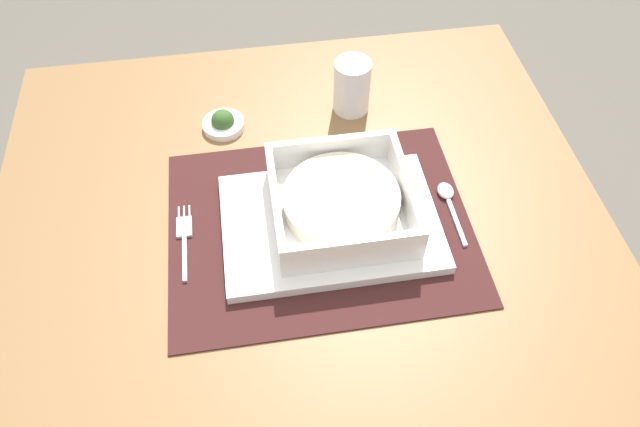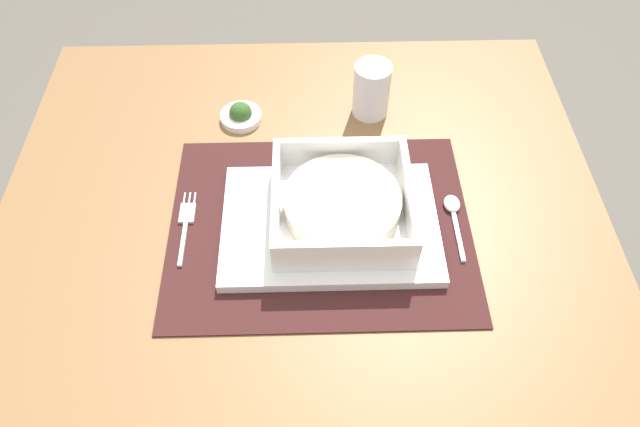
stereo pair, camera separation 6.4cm
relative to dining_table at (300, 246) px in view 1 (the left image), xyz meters
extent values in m
plane|color=#59544C|center=(0.00, 0.00, -0.61)|extent=(6.00, 6.00, 0.00)
cube|color=brown|center=(0.00, 0.00, 0.09)|extent=(0.90, 0.79, 0.03)
cube|color=brown|center=(-0.40, 0.34, -0.27)|extent=(0.05, 0.05, 0.68)
cube|color=brown|center=(0.40, 0.34, -0.27)|extent=(0.05, 0.05, 0.68)
cube|color=#381919|center=(0.03, -0.04, 0.10)|extent=(0.43, 0.34, 0.00)
cube|color=white|center=(0.04, -0.04, 0.11)|extent=(0.31, 0.21, 0.02)
cube|color=white|center=(0.06, -0.03, 0.13)|extent=(0.19, 0.19, 0.01)
cube|color=white|center=(-0.03, -0.03, 0.15)|extent=(0.01, 0.19, 0.05)
cube|color=white|center=(0.15, -0.03, 0.15)|extent=(0.01, 0.19, 0.05)
cube|color=white|center=(0.06, -0.12, 0.15)|extent=(0.17, 0.01, 0.05)
cube|color=white|center=(0.06, 0.06, 0.15)|extent=(0.17, 0.01, 0.05)
cylinder|color=beige|center=(0.06, -0.03, 0.14)|extent=(0.16, 0.16, 0.03)
cube|color=silver|center=(-0.17, -0.07, 0.11)|extent=(0.01, 0.07, 0.00)
cube|color=silver|center=(-0.17, -0.02, 0.11)|extent=(0.02, 0.04, 0.00)
cylinder|color=silver|center=(-0.17, 0.01, 0.11)|extent=(0.00, 0.02, 0.00)
cylinder|color=silver|center=(-0.17, 0.01, 0.11)|extent=(0.00, 0.02, 0.00)
cylinder|color=silver|center=(-0.16, 0.01, 0.11)|extent=(0.00, 0.02, 0.00)
cube|color=silver|center=(0.22, -0.07, 0.11)|extent=(0.01, 0.08, 0.00)
ellipsoid|color=silver|center=(0.22, -0.01, 0.11)|extent=(0.02, 0.03, 0.01)
cube|color=black|center=(0.19, -0.09, 0.11)|extent=(0.01, 0.05, 0.01)
cube|color=silver|center=(0.19, -0.02, 0.11)|extent=(0.01, 0.08, 0.00)
cylinder|color=white|center=(0.12, 0.20, 0.15)|extent=(0.06, 0.06, 0.09)
cylinder|color=#338C3F|center=(0.12, 0.20, 0.12)|extent=(0.05, 0.05, 0.04)
cylinder|color=white|center=(-0.10, 0.19, 0.11)|extent=(0.07, 0.07, 0.01)
sphere|color=#335926|center=(-0.10, 0.19, 0.12)|extent=(0.04, 0.04, 0.04)
camera|label=1|loc=(-0.05, -0.53, 0.77)|focal=32.53mm
camera|label=2|loc=(0.01, -0.54, 0.77)|focal=32.53mm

